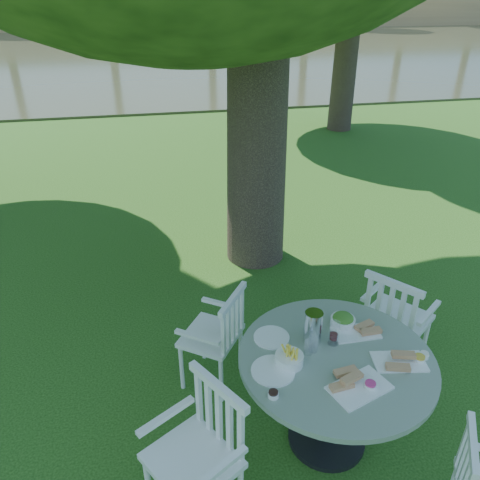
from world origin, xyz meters
name	(u,v)px	position (x,y,z in m)	size (l,w,h in m)	color
ground	(244,325)	(0.00, 0.00, 0.00)	(140.00, 140.00, 0.00)	#143C0C
table	(334,376)	(0.31, -1.43, 0.63)	(1.30, 1.30, 0.80)	black
chair_ne	(393,316)	(1.08, -0.82, 0.56)	(0.65, 0.66, 0.95)	white
chair_nw	(221,332)	(-0.34, -0.69, 0.53)	(0.60, 0.61, 0.89)	white
chair_sw	(205,443)	(-0.62, -1.73, 0.57)	(0.64, 0.65, 0.96)	white
tableware	(322,345)	(0.24, -1.35, 0.85)	(1.18, 0.85, 0.25)	white
river	(151,52)	(0.00, 23.00, 0.00)	(100.00, 28.00, 0.12)	#353821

